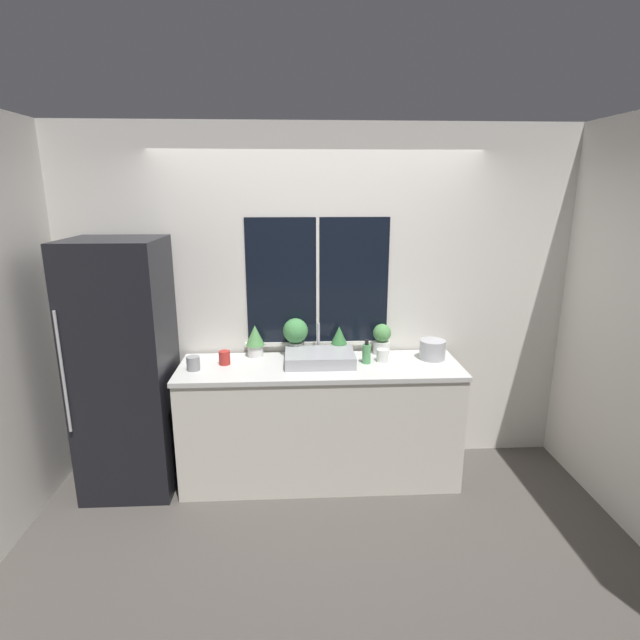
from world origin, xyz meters
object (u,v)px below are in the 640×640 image
(potted_plant_far_right, at_px, (382,338))
(mug_grey, at_px, (193,363))
(potted_plant_far_left, at_px, (255,340))
(sink, at_px, (320,358))
(refrigerator, at_px, (125,368))
(soap_bottle, at_px, (366,353))
(potted_plant_center_left, at_px, (296,333))
(potted_plant_center_right, at_px, (339,340))
(mug_red, at_px, (225,358))
(kettle, at_px, (432,349))
(mug_white, at_px, (382,355))

(potted_plant_far_right, relative_size, mug_grey, 2.40)
(potted_plant_far_left, relative_size, potted_plant_far_right, 1.02)
(sink, xyz_separation_m, potted_plant_far_right, (0.51, 0.20, 0.08))
(refrigerator, height_order, mug_grey, refrigerator)
(potted_plant_far_left, distance_m, soap_bottle, 0.88)
(potted_plant_far_left, xyz_separation_m, potted_plant_far_right, (1.00, 0.00, -0.01))
(potted_plant_center_left, bearing_deg, potted_plant_center_right, -0.00)
(mug_red, bearing_deg, potted_plant_center_right, 11.55)
(refrigerator, relative_size, kettle, 9.46)
(sink, bearing_deg, potted_plant_far_right, 21.59)
(sink, distance_m, potted_plant_far_right, 0.55)
(soap_bottle, height_order, kettle, soap_bottle)
(refrigerator, bearing_deg, potted_plant_center_right, 8.99)
(refrigerator, xyz_separation_m, sink, (1.43, 0.05, 0.04))
(potted_plant_far_right, bearing_deg, mug_grey, -168.54)
(potted_plant_center_left, distance_m, soap_bottle, 0.58)
(refrigerator, xyz_separation_m, potted_plant_center_left, (1.25, 0.25, 0.17))
(refrigerator, xyz_separation_m, kettle, (2.31, 0.12, 0.07))
(sink, xyz_separation_m, potted_plant_far_left, (-0.50, 0.20, 0.09))
(mug_grey, bearing_deg, potted_plant_center_left, 21.23)
(sink, relative_size, potted_plant_center_right, 2.23)
(sink, xyz_separation_m, mug_grey, (-0.93, -0.09, 0.01))
(potted_plant_center_left, xyz_separation_m, kettle, (1.06, -0.14, -0.10))
(sink, height_order, potted_plant_center_left, potted_plant_center_left)
(mug_white, xyz_separation_m, mug_grey, (-1.41, -0.12, 0.00))
(potted_plant_center_left, distance_m, mug_white, 0.70)
(kettle, bearing_deg, mug_red, -178.44)
(sink, xyz_separation_m, potted_plant_center_right, (0.16, 0.20, 0.08))
(refrigerator, height_order, potted_plant_center_left, refrigerator)
(mug_red, distance_m, kettle, 1.60)
(mug_grey, bearing_deg, potted_plant_far_right, 11.46)
(potted_plant_far_left, relative_size, potted_plant_center_right, 1.08)
(soap_bottle, relative_size, kettle, 0.94)
(potted_plant_center_right, bearing_deg, potted_plant_center_left, 180.00)
(sink, relative_size, kettle, 2.61)
(sink, height_order, potted_plant_far_left, sink)
(potted_plant_far_right, distance_m, mug_red, 1.24)
(sink, relative_size, soap_bottle, 2.78)
(mug_white, bearing_deg, mug_red, -179.78)
(refrigerator, height_order, mug_red, refrigerator)
(potted_plant_center_right, relative_size, kettle, 1.17)
(potted_plant_center_right, xyz_separation_m, mug_grey, (-1.09, -0.29, -0.07))
(sink, bearing_deg, potted_plant_center_left, 132.11)
(soap_bottle, distance_m, mug_white, 0.14)
(mug_red, bearing_deg, kettle, 1.56)
(potted_plant_far_right, relative_size, mug_red, 2.36)
(sink, distance_m, potted_plant_far_left, 0.54)
(potted_plant_center_left, bearing_deg, mug_white, -14.83)
(sink, height_order, potted_plant_center_right, sink)
(mug_red, distance_m, mug_grey, 0.24)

